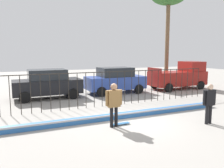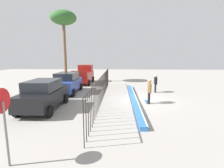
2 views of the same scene
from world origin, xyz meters
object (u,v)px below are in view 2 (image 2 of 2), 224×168
at_px(parked_car_black, 44,94).
at_px(stop_sign, 4,117).
at_px(skateboarder, 149,89).
at_px(pickup_truck, 84,75).
at_px(parked_car_blue, 67,83).
at_px(camera_operator, 156,82).
at_px(palm_tree_tall, 63,20).
at_px(skateboard, 147,101).

distance_m(parked_car_black, stop_sign, 5.89).
xyz_separation_m(skateboarder, stop_sign, (-7.24, 5.63, 0.55)).
distance_m(parked_car_black, pickup_truck, 10.57).
height_order(parked_car_blue, pickup_truck, pickup_truck).
distance_m(pickup_truck, stop_sign, 16.29).
height_order(camera_operator, parked_car_blue, parked_car_blue).
xyz_separation_m(camera_operator, stop_sign, (-11.04, 6.89, 0.59)).
xyz_separation_m(parked_car_black, parked_car_blue, (4.86, -0.03, 0.00)).
bearing_deg(palm_tree_tall, pickup_truck, -101.34).
distance_m(skateboard, camera_operator, 3.83).
distance_m(skateboard, parked_car_black, 7.25).
relative_size(skateboarder, camera_operator, 1.04).
xyz_separation_m(pickup_truck, palm_tree_tall, (0.49, 2.44, 6.80)).
bearing_deg(palm_tree_tall, skateboarder, -136.35).
xyz_separation_m(skateboarder, skateboard, (0.35, 0.09, -1.01)).
bearing_deg(skateboarder, stop_sign, 148.71).
relative_size(skateboarder, pickup_truck, 0.38).
bearing_deg(palm_tree_tall, skateboard, -135.57).
xyz_separation_m(parked_car_blue, palm_tree_tall, (6.19, 2.06, 6.86)).
distance_m(camera_operator, parked_car_blue, 8.28).
xyz_separation_m(pickup_truck, stop_sign, (-16.25, -0.99, 0.58)).
distance_m(parked_car_blue, stop_sign, 10.66).
xyz_separation_m(camera_operator, pickup_truck, (5.21, 7.88, 0.01)).
distance_m(skateboarder, parked_car_black, 7.20).
bearing_deg(camera_operator, parked_car_black, -38.15).
xyz_separation_m(parked_car_blue, stop_sign, (-10.55, -1.38, 0.64)).
xyz_separation_m(skateboarder, pickup_truck, (9.01, 6.62, -0.03)).
distance_m(skateboarder, parked_car_blue, 7.75).
height_order(camera_operator, parked_car_black, parked_car_black).
bearing_deg(stop_sign, skateboard, -36.11).
bearing_deg(parked_car_blue, parked_car_black, -179.73).
bearing_deg(pickup_truck, stop_sign, -174.42).
height_order(skateboard, parked_car_black, parked_car_black).
xyz_separation_m(parked_car_blue, pickup_truck, (5.70, -0.38, 0.06)).
bearing_deg(parked_car_blue, skateboard, -112.62).
height_order(pickup_truck, palm_tree_tall, palm_tree_tall).
distance_m(skateboarder, stop_sign, 9.18).
bearing_deg(skateboard, camera_operator, -34.71).
bearing_deg(parked_car_black, camera_operator, -54.24).
distance_m(camera_operator, pickup_truck, 9.45).
distance_m(parked_car_black, parked_car_blue, 4.86).
distance_m(skateboard, stop_sign, 9.52).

